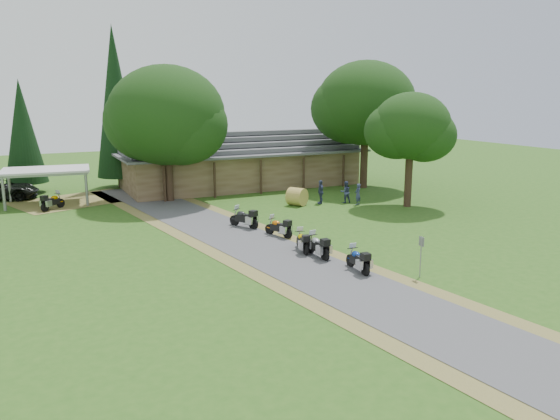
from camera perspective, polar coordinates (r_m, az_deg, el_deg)
name	(u,v)px	position (r m, az deg, el deg)	size (l,w,h in m)	color
ground	(314,272)	(25.56, 3.59, -6.49)	(120.00, 120.00, 0.00)	#2C5718
driveway	(268,251)	(28.74, -1.23, -4.34)	(46.00, 46.00, 0.00)	#404042
lodge	(240,158)	(48.83, -4.17, 5.42)	(21.40, 9.40, 4.90)	brown
carport	(47,186)	(44.22, -23.15, 2.28)	(6.10, 4.07, 2.64)	silver
motorcycle_row_a	(358,259)	(25.68, 8.13, -5.07)	(1.78, 0.58, 1.22)	navy
motorcycle_row_b	(318,245)	(27.65, 3.95, -3.67)	(1.85, 0.61, 1.27)	#A1A3A8
motorcycle_row_c	(302,241)	(28.55, 2.35, -3.21)	(1.75, 0.57, 1.20)	#E3BF00
motorcycle_row_d	(278,226)	(31.49, -0.17, -1.71)	(1.78, 0.58, 1.22)	#D2670C
motorcycle_row_e	(244,217)	(33.65, -3.81, -0.74)	(1.94, 0.63, 1.33)	black
motorcycle_carport_a	(53,201)	(41.99, -22.67, 0.91)	(1.89, 0.62, 1.29)	#D48E00
person_a	(358,192)	(40.80, 8.15, 1.84)	(0.53, 0.38, 1.87)	navy
person_b	(346,190)	(41.40, 6.87, 2.08)	(0.55, 0.40, 1.95)	navy
person_c	(321,190)	(40.86, 4.26, 2.12)	(0.60, 0.43, 2.11)	navy
hay_bale	(297,197)	(40.20, 1.79, 1.40)	(1.32, 1.32, 1.21)	#A48F3C
sign_post	(421,257)	(25.30, 14.49, -4.78)	(0.35, 0.06, 1.92)	gray
oak_lodge_left	(167,132)	(42.12, -11.70, 7.96)	(8.74, 8.74, 10.51)	#11340F
oak_lodge_right	(365,120)	(47.91, 8.91, 9.30)	(8.43, 8.43, 11.77)	#11340F
oak_driveway	(410,142)	(40.41, 13.45, 6.95)	(5.60, 5.60, 9.45)	#11340F
cedar_near	(116,108)	(49.39, -16.75, 10.19)	(3.80, 3.80, 13.79)	black
cedar_far	(23,137)	(49.52, -25.24, 6.94)	(3.32, 3.32, 9.28)	black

